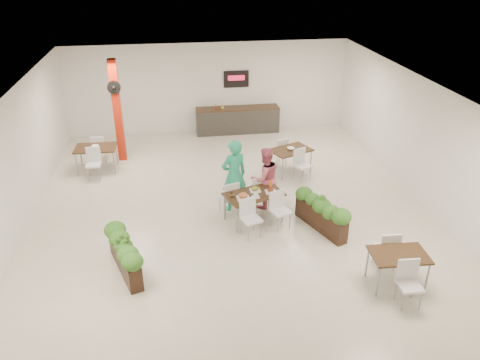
% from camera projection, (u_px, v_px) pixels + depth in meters
% --- Properties ---
extents(ground, '(12.00, 12.00, 0.00)m').
position_uv_depth(ground, '(231.00, 211.00, 12.13)').
color(ground, beige).
rests_on(ground, ground).
extents(room_shell, '(10.10, 12.10, 3.22)m').
position_uv_depth(room_shell, '(230.00, 139.00, 11.23)').
color(room_shell, white).
rests_on(room_shell, ground).
extents(red_column, '(0.40, 0.41, 3.20)m').
position_uv_depth(red_column, '(117.00, 110.00, 14.34)').
color(red_column, '#AD1F0B').
rests_on(red_column, ground).
extents(service_counter, '(3.00, 0.64, 2.20)m').
position_uv_depth(service_counter, '(238.00, 119.00, 17.04)').
color(service_counter, '#2D2A28').
rests_on(service_counter, ground).
extents(main_table, '(1.68, 1.93, 0.92)m').
position_uv_depth(main_table, '(254.00, 198.00, 11.44)').
color(main_table, '#321F10').
rests_on(main_table, ground).
extents(diner_man, '(0.81, 0.66, 1.91)m').
position_uv_depth(diner_man, '(234.00, 175.00, 11.83)').
color(diner_man, '#25A374').
rests_on(diner_man, ground).
extents(diner_woman, '(0.96, 0.85, 1.65)m').
position_uv_depth(diner_woman, '(265.00, 178.00, 11.99)').
color(diner_woman, '#D75F76').
rests_on(diner_woman, ground).
extents(planter_left, '(0.84, 1.67, 0.90)m').
position_uv_depth(planter_left, '(124.00, 251.00, 9.69)').
color(planter_left, black).
rests_on(planter_left, ground).
extents(planter_right, '(0.91, 1.66, 0.91)m').
position_uv_depth(planter_right, '(321.00, 211.00, 11.16)').
color(planter_right, black).
rests_on(planter_right, ground).
extents(side_table_a, '(1.24, 1.63, 0.92)m').
position_uv_depth(side_table_a, '(96.00, 151.00, 14.07)').
color(side_table_a, '#321F10').
rests_on(side_table_a, ground).
extents(side_table_b, '(1.38, 1.66, 0.92)m').
position_uv_depth(side_table_b, '(291.00, 153.00, 13.93)').
color(side_table_b, '#321F10').
rests_on(side_table_b, ground).
extents(side_table_c, '(1.14, 1.64, 0.92)m').
position_uv_depth(side_table_c, '(398.00, 259.00, 9.23)').
color(side_table_c, '#321F10').
rests_on(side_table_c, ground).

